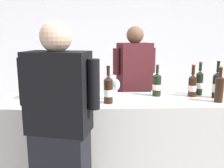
# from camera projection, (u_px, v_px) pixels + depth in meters

# --- Properties ---
(wall_back) EXTENTS (8.00, 0.10, 2.80)m
(wall_back) POSITION_uv_depth(u_px,v_px,m) (110.00, 42.00, 4.79)
(wall_back) COLOR white
(wall_back) RESTS_ON ground_plane
(counter) EXTENTS (2.26, 0.60, 0.94)m
(counter) POSITION_uv_depth(u_px,v_px,m) (119.00, 145.00, 2.42)
(counter) COLOR beige
(counter) RESTS_ON ground_plane
(wine_bottle_0) EXTENTS (0.08, 0.08, 0.32)m
(wine_bottle_0) POSITION_uv_depth(u_px,v_px,m) (192.00, 85.00, 2.43)
(wine_bottle_0) COLOR black
(wine_bottle_0) RESTS_ON counter
(wine_bottle_1) EXTENTS (0.07, 0.07, 0.34)m
(wine_bottle_1) POSITION_uv_depth(u_px,v_px,m) (77.00, 83.00, 2.43)
(wine_bottle_1) COLOR black
(wine_bottle_1) RESTS_ON counter
(wine_bottle_2) EXTENTS (0.07, 0.07, 0.34)m
(wine_bottle_2) POSITION_uv_depth(u_px,v_px,m) (199.00, 83.00, 2.50)
(wine_bottle_2) COLOR black
(wine_bottle_2) RESTS_ON counter
(wine_bottle_3) EXTENTS (0.08, 0.08, 0.36)m
(wine_bottle_3) POSITION_uv_depth(u_px,v_px,m) (217.00, 85.00, 2.37)
(wine_bottle_3) COLOR black
(wine_bottle_3) RESTS_ON counter
(wine_bottle_4) EXTENTS (0.09, 0.09, 0.31)m
(wine_bottle_4) POSITION_uv_depth(u_px,v_px,m) (157.00, 85.00, 2.45)
(wine_bottle_4) COLOR black
(wine_bottle_4) RESTS_ON counter
(wine_bottle_5) EXTENTS (0.08, 0.08, 0.34)m
(wine_bottle_5) POSITION_uv_depth(u_px,v_px,m) (108.00, 89.00, 2.18)
(wine_bottle_5) COLOR black
(wine_bottle_5) RESTS_ON counter
(wine_bottle_6) EXTENTS (0.08, 0.08, 0.33)m
(wine_bottle_6) POSITION_uv_depth(u_px,v_px,m) (219.00, 88.00, 2.22)
(wine_bottle_6) COLOR black
(wine_bottle_6) RESTS_ON counter
(wine_glass) EXTENTS (0.07, 0.07, 0.20)m
(wine_glass) POSITION_uv_depth(u_px,v_px,m) (116.00, 86.00, 2.28)
(wine_glass) COLOR silver
(wine_glass) RESTS_ON counter
(ice_bucket) EXTENTS (0.20, 0.20, 0.22)m
(ice_bucket) POSITION_uv_depth(u_px,v_px,m) (42.00, 88.00, 2.32)
(ice_bucket) COLOR silver
(ice_bucket) RESTS_ON counter
(person_server) EXTENTS (0.52, 0.33, 1.64)m
(person_server) POSITION_uv_depth(u_px,v_px,m) (134.00, 96.00, 3.00)
(person_server) COLOR black
(person_server) RESTS_ON ground_plane
(person_guest) EXTENTS (0.57, 0.33, 1.63)m
(person_guest) POSITION_uv_depth(u_px,v_px,m) (61.00, 142.00, 1.73)
(person_guest) COLOR black
(person_guest) RESTS_ON ground_plane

